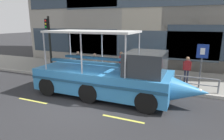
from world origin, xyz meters
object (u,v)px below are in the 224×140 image
at_px(pedestrian_near_stern, 78,59).
at_px(traffic_light_pole, 49,38).
at_px(parking_sign, 202,59).
at_px(pedestrian_mid_left, 121,62).
at_px(pedestrian_mid_right, 95,62).
at_px(duck_tour_boat, 111,77).
at_px(pedestrian_near_bow, 187,67).

bearing_deg(pedestrian_near_stern, traffic_light_pole, -159.93).
bearing_deg(traffic_light_pole, pedestrian_near_stern, 20.07).
height_order(parking_sign, pedestrian_mid_left, parking_sign).
distance_m(parking_sign, pedestrian_mid_left, 4.97).
relative_size(parking_sign, pedestrian_mid_left, 1.43).
height_order(pedestrian_mid_left, pedestrian_near_stern, pedestrian_mid_left).
bearing_deg(parking_sign, pedestrian_mid_right, 179.63).
xyz_separation_m(traffic_light_pole, duck_tour_boat, (6.19, -2.73, -1.59)).
bearing_deg(duck_tour_boat, parking_sign, 33.16).
height_order(pedestrian_mid_left, pedestrian_mid_right, pedestrian_mid_left).
xyz_separation_m(pedestrian_near_bow, pedestrian_mid_right, (-5.99, -0.66, -0.03)).
distance_m(traffic_light_pole, duck_tour_boat, 6.95).
height_order(pedestrian_near_bow, pedestrian_mid_left, pedestrian_mid_left).
relative_size(traffic_light_pole, pedestrian_mid_right, 2.60).
height_order(traffic_light_pole, duck_tour_boat, traffic_light_pole).
height_order(pedestrian_near_bow, pedestrian_near_stern, pedestrian_near_bow).
bearing_deg(pedestrian_mid_left, pedestrian_near_stern, 176.11).
bearing_deg(pedestrian_mid_left, traffic_light_pole, -174.98).
bearing_deg(pedestrian_mid_right, pedestrian_near_stern, 160.84).
bearing_deg(traffic_light_pole, pedestrian_mid_right, 1.85).
relative_size(pedestrian_mid_right, pedestrian_near_stern, 1.02).
xyz_separation_m(parking_sign, pedestrian_near_bow, (-0.73, 0.70, -0.70)).
distance_m(pedestrian_near_bow, pedestrian_near_stern, 7.75).
relative_size(duck_tour_boat, pedestrian_mid_right, 5.60).
bearing_deg(pedestrian_mid_right, pedestrian_mid_left, 11.46).
xyz_separation_m(traffic_light_pole, pedestrian_mid_right, (3.76, 0.12, -1.54)).
distance_m(pedestrian_mid_left, pedestrian_mid_right, 1.85).
distance_m(traffic_light_pole, pedestrian_near_stern, 2.64).
distance_m(pedestrian_mid_left, pedestrian_near_stern, 3.58).
bearing_deg(parking_sign, pedestrian_near_bow, 136.26).
distance_m(duck_tour_boat, pedestrian_near_stern, 5.43).
height_order(pedestrian_near_bow, pedestrian_mid_right, pedestrian_near_bow).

